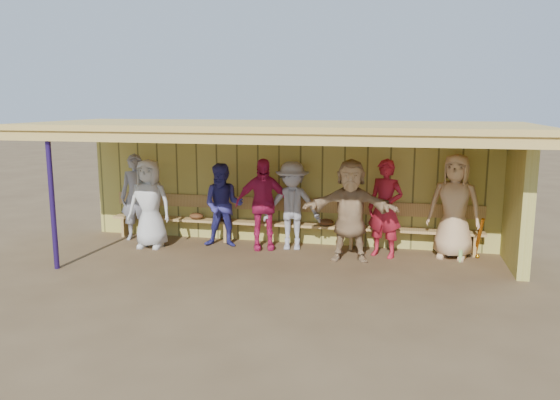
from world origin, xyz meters
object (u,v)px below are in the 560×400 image
object	(u,v)px
player_c	(223,205)
player_e	(292,206)
player_b	(150,204)
player_h	(454,207)
bench	(288,219)
player_g	(385,208)
player_f	(350,210)
player_d	(262,204)
player_a	(136,197)

from	to	relation	value
player_c	player_e	bearing A→B (deg)	-3.39
player_b	player_h	distance (m)	5.84
bench	player_g	bearing A→B (deg)	-14.03
player_e	player_f	bearing A→B (deg)	-31.48
player_f	player_g	bearing A→B (deg)	29.17
player_d	bench	xyz separation A→B (m)	(0.42, 0.45, -0.37)
player_b	player_g	bearing A→B (deg)	1.73
player_b	player_g	xyz separation A→B (m)	(4.57, 0.34, 0.03)
player_e	player_h	distance (m)	3.04
player_h	bench	distance (m)	3.23
player_c	player_f	world-z (taller)	player_f
player_a	player_c	bearing A→B (deg)	-15.48
player_h	player_c	bearing A→B (deg)	-164.96
player_h	player_a	bearing A→B (deg)	-166.76
player_a	player_b	distance (m)	0.76
player_c	bench	size ratio (longest dim) A/B	0.22
player_b	player_f	xyz separation A→B (m)	(3.96, -0.04, 0.05)
player_d	bench	bearing A→B (deg)	28.38
player_f	bench	size ratio (longest dim) A/B	0.25
player_d	player_f	size ratio (longest dim) A/B	0.96
player_d	player_g	world-z (taller)	player_g
player_h	player_e	bearing A→B (deg)	-165.99
player_f	player_g	xyz separation A→B (m)	(0.61, 0.39, -0.01)
player_b	player_h	bearing A→B (deg)	2.57
player_c	player_e	world-z (taller)	player_e
player_a	player_e	xyz separation A→B (m)	(3.33, -0.04, -0.04)
player_b	player_d	xyz separation A→B (m)	(2.21, 0.38, 0.01)
player_d	player_f	bearing A→B (deg)	-31.95
player_h	player_b	bearing A→B (deg)	-161.64
player_b	bench	world-z (taller)	player_b
player_b	player_e	size ratio (longest dim) A/B	1.02
player_e	bench	world-z (taller)	player_e
player_a	player_h	xyz separation A→B (m)	(6.37, 0.00, 0.07)
player_f	player_h	bearing A→B (deg)	13.81
player_c	player_b	bearing A→B (deg)	-172.17
player_g	player_d	bearing A→B (deg)	-159.27
player_b	player_c	distance (m)	1.46
player_b	bench	bearing A→B (deg)	14.88
player_c	player_e	size ratio (longest dim) A/B	0.96
player_f	bench	distance (m)	1.64
player_f	player_c	bearing A→B (deg)	167.38
bench	player_b	bearing A→B (deg)	-162.58
player_b	player_g	distance (m)	4.59
player_b	player_e	xyz separation A→B (m)	(2.78, 0.48, -0.02)
player_f	player_h	distance (m)	1.94
player_c	player_d	distance (m)	0.81
player_c	player_f	size ratio (longest dim) A/B	0.90
player_c	player_f	xyz separation A→B (m)	(2.56, -0.43, 0.09)
player_a	player_e	bearing A→B (deg)	-12.14
player_a	player_g	distance (m)	5.13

